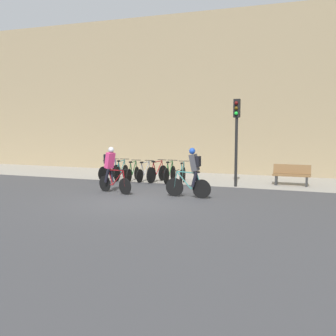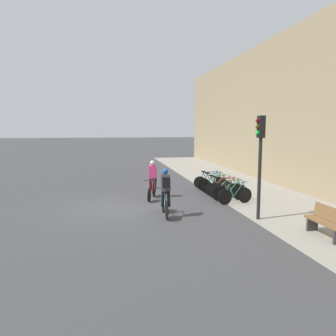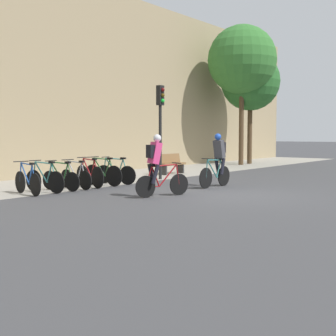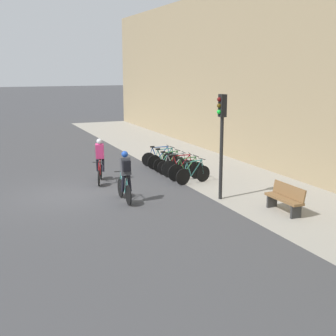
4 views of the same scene
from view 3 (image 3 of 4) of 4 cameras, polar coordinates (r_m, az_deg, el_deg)
ground at (r=13.54m, az=8.23°, el=-3.34°), size 200.00×200.00×0.00m
kerb_strip at (r=17.85m, az=-10.95°, el=-1.56°), size 44.00×4.50×0.01m
building_facade at (r=19.91m, az=-16.04°, el=11.03°), size 44.00×0.60×8.40m
cyclist_pink at (r=12.99m, az=-1.38°, el=0.58°), size 1.65×0.67×1.75m
cyclist_grey at (r=15.65m, az=6.12°, el=1.16°), size 1.71×0.46×1.78m
parked_bike_0 at (r=14.16m, az=-16.75°, el=-1.54°), size 0.47×1.62×0.96m
parked_bike_1 at (r=14.52m, az=-14.79°, el=-1.35°), size 0.46×1.65×0.97m
parked_bike_2 at (r=14.90m, az=-12.93°, el=-1.26°), size 0.46×1.58×0.93m
parked_bike_3 at (r=15.28m, az=-11.18°, el=-1.09°), size 0.46×1.60×0.94m
parked_bike_4 at (r=15.68m, az=-9.52°, el=-0.81°), size 0.48×1.64×0.99m
parked_bike_5 at (r=16.10m, az=-7.92°, el=-0.68°), size 0.46×1.69×0.99m
parked_bike_6 at (r=16.53m, az=-6.41°, el=-0.60°), size 0.48×1.63×0.96m
traffic_light_pole at (r=18.20m, az=-0.93°, el=6.53°), size 0.26×0.30×3.63m
bench at (r=20.62m, az=0.38°, el=0.55°), size 1.55×0.44×0.89m
street_tree_0 at (r=27.49m, az=9.02°, el=12.86°), size 3.91×3.91×7.93m
street_tree_1 at (r=28.51m, az=10.01°, el=10.36°), size 3.49×3.49×6.64m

